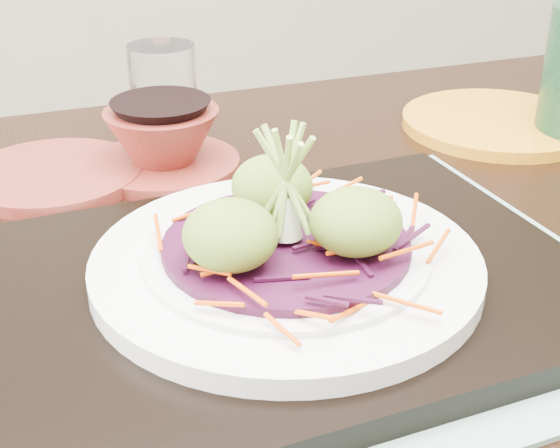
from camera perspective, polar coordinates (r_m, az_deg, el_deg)
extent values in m
cube|color=black|center=(0.66, 1.11, -3.53)|extent=(1.41, 1.04, 0.04)
cube|color=black|center=(1.42, 17.79, -5.70)|extent=(0.07, 0.07, 0.77)
cube|color=gray|center=(0.58, 0.44, -5.46)|extent=(0.56, 0.47, 0.00)
cube|color=black|center=(0.58, 0.44, -4.46)|extent=(0.48, 0.39, 0.02)
cylinder|color=silver|center=(0.57, 0.45, -2.96)|extent=(0.28, 0.28, 0.02)
cylinder|color=silver|center=(0.56, 0.45, -2.12)|extent=(0.21, 0.21, 0.01)
cylinder|color=#3A0B27|center=(0.56, 0.46, -1.53)|extent=(0.18, 0.18, 0.01)
ellipsoid|color=olive|center=(0.52, -3.62, -0.85)|extent=(0.07, 0.07, 0.05)
ellipsoid|color=olive|center=(0.54, 5.58, 0.13)|extent=(0.07, 0.07, 0.05)
ellipsoid|color=olive|center=(0.59, -0.56, 2.73)|extent=(0.07, 0.07, 0.05)
cylinder|color=maroon|center=(0.80, -16.26, 3.44)|extent=(0.24, 0.24, 0.01)
cylinder|color=white|center=(0.88, -8.50, 9.50)|extent=(0.10, 0.10, 0.10)
cylinder|color=maroon|center=(0.81, -8.41, 4.29)|extent=(0.17, 0.17, 0.01)
cylinder|color=#BE7515|center=(0.95, 15.63, 7.15)|extent=(0.23, 0.23, 0.01)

